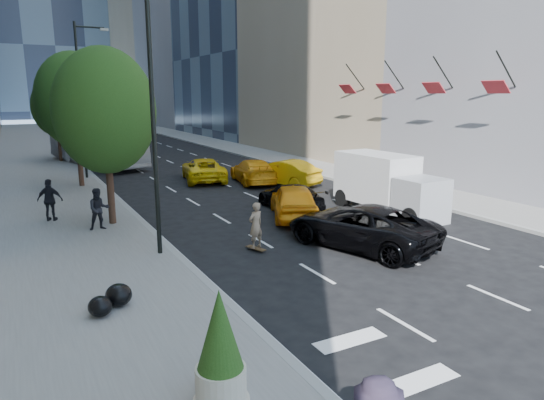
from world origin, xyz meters
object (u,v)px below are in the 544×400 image
black_sedan_lincoln (361,226)px  black_sedan_mercedes (290,197)px  box_truck (387,184)px  skateboarder (256,228)px  city_bus (95,143)px  planter_shrub (220,351)px

black_sedan_lincoln → black_sedan_mercedes: bearing=-114.1°
black_sedan_lincoln → box_truck: size_ratio=0.99×
black_sedan_lincoln → box_truck: 5.86m
skateboarder → city_bus: size_ratio=0.14×
black_sedan_mercedes → black_sedan_lincoln: bearing=84.7°
skateboarder → box_truck: 8.52m
city_bus → black_sedan_mercedes: bearing=-88.2°
box_truck → planter_shrub: (-12.86, -10.29, -0.22)m
black_sedan_mercedes → box_truck: 4.73m
black_sedan_mercedes → box_truck: box_truck is taller
city_bus → black_sedan_lincoln: bearing=-93.2°
skateboarder → city_bus: bearing=-103.7°
black_sedan_mercedes → city_bus: (-6.00, 20.87, 1.11)m
planter_shrub → black_sedan_lincoln: bearing=38.2°
skateboarder → planter_shrub: size_ratio=0.77×
black_sedan_lincoln → black_sedan_mercedes: black_sedan_lincoln is taller
city_bus → box_truck: size_ratio=2.13×
skateboarder → black_sedan_mercedes: skateboarder is taller
black_sedan_lincoln → city_bus: city_bus is taller
black_sedan_lincoln → planter_shrub: planter_shrub is taller
city_bus → box_truck: city_bus is taller
planter_shrub → black_sedan_mercedes: bearing=55.1°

